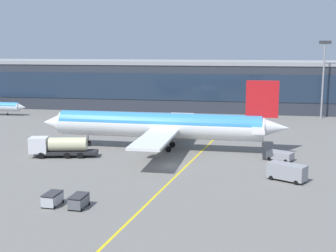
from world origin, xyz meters
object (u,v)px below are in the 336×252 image
object	(u,v)px
fuel_tanker	(59,146)
baggage_cart_1	(79,201)
pushback_tug	(281,155)
crew_van	(286,171)
baggage_cart_0	(52,199)
main_airliner	(160,125)

from	to	relation	value
fuel_tanker	baggage_cart_1	world-z (taller)	fuel_tanker
pushback_tug	baggage_cart_1	bearing A→B (deg)	-132.70
crew_van	baggage_cart_0	xyz separation A→B (m)	(-26.68, -14.40, -0.53)
main_airliner	fuel_tanker	size ratio (longest dim) A/B	3.91
crew_van	baggage_cart_1	size ratio (longest dim) A/B	1.97
main_airliner	crew_van	distance (m)	25.53
fuel_tanker	pushback_tug	bearing A→B (deg)	5.93
fuel_tanker	baggage_cart_0	xyz separation A→B (m)	(8.42, -21.65, -0.96)
crew_van	pushback_tug	size ratio (longest dim) A/B	1.22
fuel_tanker	baggage_cart_1	size ratio (longest dim) A/B	4.04
baggage_cart_0	crew_van	bearing A→B (deg)	28.36
main_airliner	pushback_tug	xyz separation A→B (m)	(20.14, -4.59, -3.38)
main_airliner	baggage_cart_0	size ratio (longest dim) A/B	15.82
main_airliner	crew_van	bearing A→B (deg)	-37.66
baggage_cart_1	crew_van	bearing A→B (deg)	31.87
pushback_tug	baggage_cart_0	bearing A→B (deg)	-136.57
main_airliner	pushback_tug	bearing A→B (deg)	-12.83
pushback_tug	baggage_cart_0	distance (m)	36.81
fuel_tanker	main_airliner	bearing A→B (deg)	28.76
baggage_cart_0	baggage_cart_1	xyz separation A→B (m)	(3.19, -0.20, 0.00)
pushback_tug	baggage_cart_0	world-z (taller)	baggage_cart_0
fuel_tanker	crew_van	bearing A→B (deg)	-11.68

